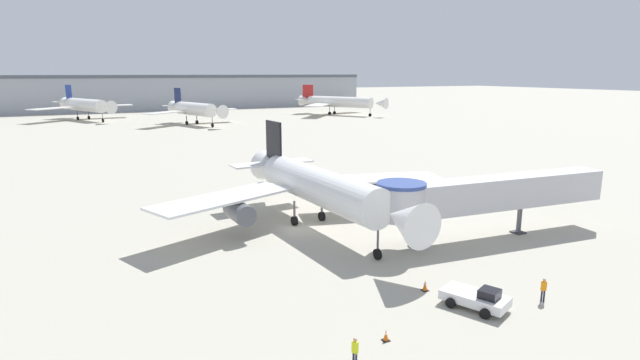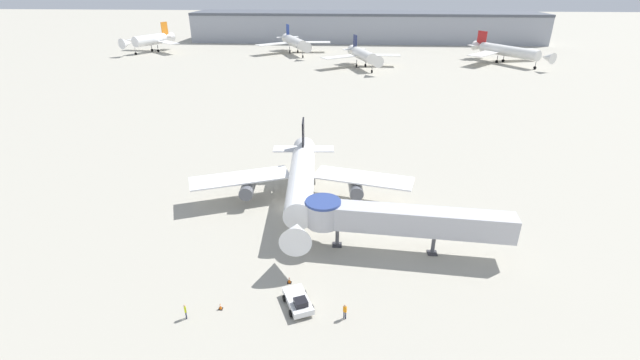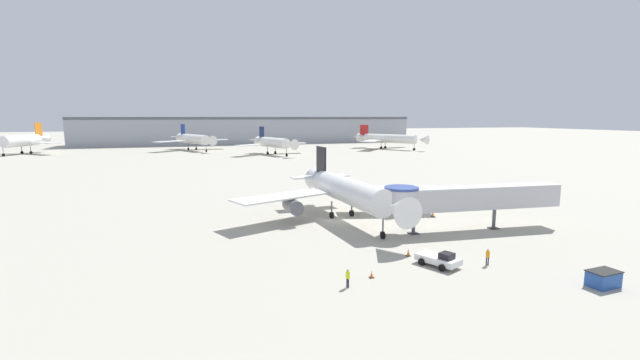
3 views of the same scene
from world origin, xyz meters
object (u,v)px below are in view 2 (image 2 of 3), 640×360
(ground_crew_wing_walker, at_px, (185,310))
(background_jet_orange_tail, at_px, (151,40))
(jet_bridge, at_px, (394,219))
(background_jet_navy_tail, at_px, (363,55))
(traffic_cone_near_nose, at_px, (289,280))
(traffic_cone_starboard_wing, at_px, (394,214))
(pushback_tug_white, at_px, (298,301))
(main_airplane, at_px, (301,181))
(traffic_cone_apron_front, at_px, (220,306))
(ground_crew_marshaller, at_px, (345,311))
(background_jet_red_tail, at_px, (507,51))
(background_jet_blue_tail, at_px, (295,42))

(ground_crew_wing_walker, bearing_deg, background_jet_orange_tail, -1.55)
(jet_bridge, distance_m, background_jet_navy_tail, 112.39)
(traffic_cone_near_nose, relative_size, traffic_cone_starboard_wing, 0.93)
(traffic_cone_starboard_wing, distance_m, background_jet_orange_tail, 162.74)
(traffic_cone_starboard_wing, xyz_separation_m, background_jet_orange_tail, (-91.63, 134.41, 4.72))
(pushback_tug_white, bearing_deg, main_airplane, 71.39)
(traffic_cone_apron_front, bearing_deg, ground_crew_wing_walker, -153.12)
(ground_crew_wing_walker, bearing_deg, traffic_cone_apron_front, -89.25)
(main_airplane, distance_m, traffic_cone_starboard_wing, 13.14)
(ground_crew_marshaller, bearing_deg, traffic_cone_starboard_wing, 94.79)
(main_airplane, bearing_deg, background_jet_orange_tail, 116.80)
(traffic_cone_near_nose, height_order, background_jet_red_tail, background_jet_red_tail)
(traffic_cone_starboard_wing, bearing_deg, background_jet_blue_tail, 102.48)
(pushback_tug_white, height_order, background_jet_red_tail, background_jet_red_tail)
(main_airplane, relative_size, background_jet_orange_tail, 1.15)
(main_airplane, bearing_deg, traffic_cone_apron_front, -109.11)
(background_jet_navy_tail, bearing_deg, background_jet_red_tail, -5.29)
(pushback_tug_white, xyz_separation_m, background_jet_red_tail, (61.76, 135.22, 3.89))
(main_airplane, relative_size, ground_crew_marshaller, 19.15)
(traffic_cone_apron_front, height_order, background_jet_blue_tail, background_jet_blue_tail)
(main_airplane, bearing_deg, background_jet_red_tail, 57.09)
(jet_bridge, xyz_separation_m, pushback_tug_white, (-9.78, -10.26, -3.51))
(traffic_cone_apron_front, bearing_deg, background_jet_red_tail, 63.05)
(background_jet_navy_tail, bearing_deg, jet_bridge, -107.99)
(main_airplane, distance_m, ground_crew_marshaller, 22.27)
(pushback_tug_white, distance_m, ground_crew_marshaller, 4.70)
(traffic_cone_apron_front, distance_m, background_jet_red_tail, 152.71)
(main_airplane, distance_m, background_jet_blue_tail, 133.76)
(ground_crew_marshaller, relative_size, background_jet_red_tail, 0.05)
(jet_bridge, relative_size, ground_crew_wing_walker, 14.40)
(main_airplane, relative_size, background_jet_blue_tail, 1.03)
(jet_bridge, bearing_deg, traffic_cone_starboard_wing, 88.30)
(traffic_cone_apron_front, bearing_deg, pushback_tug_white, 6.64)
(ground_crew_wing_walker, distance_m, background_jet_orange_tail, 170.14)
(main_airplane, height_order, jet_bridge, main_airplane)
(jet_bridge, height_order, background_jet_blue_tail, background_jet_blue_tail)
(background_jet_blue_tail, bearing_deg, traffic_cone_starboard_wing, -100.73)
(ground_crew_marshaller, bearing_deg, ground_crew_wing_walker, -153.64)
(traffic_cone_starboard_wing, relative_size, background_jet_red_tail, 0.03)
(pushback_tug_white, distance_m, background_jet_navy_tail, 122.99)
(traffic_cone_near_nose, height_order, ground_crew_wing_walker, ground_crew_wing_walker)
(traffic_cone_near_nose, height_order, ground_crew_marshaller, ground_crew_marshaller)
(main_airplane, height_order, ground_crew_marshaller, main_airplane)
(traffic_cone_near_nose, bearing_deg, background_jet_orange_tail, 118.14)
(jet_bridge, bearing_deg, background_jet_navy_tail, 95.26)
(main_airplane, height_order, ground_crew_wing_walker, main_airplane)
(traffic_cone_near_nose, relative_size, ground_crew_wing_walker, 0.47)
(ground_crew_marshaller, xyz_separation_m, background_jet_navy_tail, (4.08, 123.92, 3.56))
(ground_crew_marshaller, bearing_deg, traffic_cone_apron_front, -159.60)
(background_jet_red_tail, bearing_deg, background_jet_orange_tail, 141.24)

